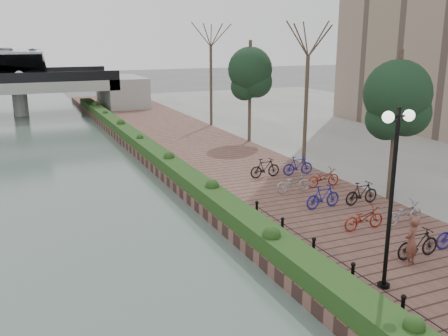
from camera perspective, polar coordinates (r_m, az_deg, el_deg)
promenade at (r=28.30m, az=0.56°, el=-0.08°), size 8.00×75.00×0.50m
inland_pavement at (r=37.61m, az=23.44°, el=2.42°), size 24.00×75.00×0.50m
hedge at (r=29.32m, az=-7.52°, el=1.43°), size 1.10×56.00×0.60m
chain_fence at (r=14.40m, az=16.95°, el=-13.42°), size 0.10×14.10×0.70m
lamppost at (r=14.22m, az=18.92°, el=0.68°), size 1.02×0.32×5.22m
pedestrian at (r=16.83m, az=20.63°, el=-7.84°), size 0.69×0.58×1.59m
bicycle_parking at (r=20.73m, az=15.74°, el=-4.15°), size 2.40×14.69×1.00m
street_trees at (r=25.51m, az=13.37°, el=5.77°), size 3.20×37.12×6.80m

